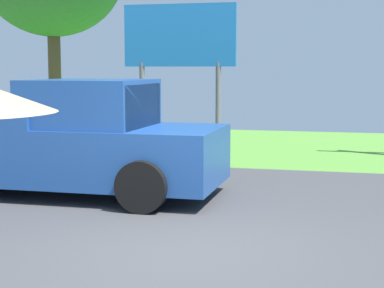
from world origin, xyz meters
The scene contains 3 objects.
ground_plane centered at (0.00, 2.95, -0.05)m, with size 40.00×22.00×0.20m.
pickup_truck centered at (-2.72, 2.68, 0.87)m, with size 5.20×2.28×1.88m.
roadside_billboard centered at (-1.98, 7.09, 2.55)m, with size 2.60×0.12×3.50m.
Camera 1 is at (1.80, -6.65, 2.06)m, focal length 58.38 mm.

